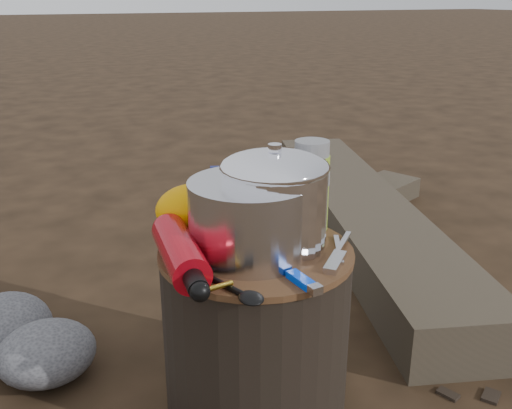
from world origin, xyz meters
name	(u,v)px	position (x,y,z in m)	size (l,w,h in m)	color
ground	(256,397)	(0.00, 0.00, 0.00)	(60.00, 60.00, 0.00)	black
stump	(256,327)	(0.00, 0.00, 0.19)	(0.41, 0.41, 0.38)	black
log_main	(361,215)	(0.78, 0.72, 0.08)	(0.31, 1.87, 0.16)	#3D3427
log_small	(335,212)	(0.76, 0.87, 0.04)	(0.20, 1.07, 0.09)	#3D3427
foil_windscreen	(251,218)	(-0.02, -0.01, 0.46)	(0.26, 0.26, 0.16)	silver
camping_pot	(274,202)	(0.03, -0.02, 0.49)	(0.22, 0.22, 0.22)	white
fuel_bottle	(180,252)	(-0.17, -0.02, 0.41)	(0.07, 0.31, 0.07)	#B10814
thermos	(311,186)	(0.16, 0.06, 0.48)	(0.08, 0.08, 0.20)	#93BB2D
travel_mug	(270,196)	(0.10, 0.14, 0.44)	(0.08, 0.08, 0.12)	black
stuff_sack	(192,209)	(-0.09, 0.15, 0.43)	(0.16, 0.13, 0.11)	#F29D00
food_pouch	(234,194)	(0.02, 0.17, 0.45)	(0.11, 0.02, 0.13)	navy
lighter	(301,280)	(0.01, -0.17, 0.39)	(0.02, 0.09, 0.02)	#003EF1
multitool	(335,262)	(0.11, -0.13, 0.38)	(0.03, 0.09, 0.01)	silver
pot_grabber	(339,248)	(0.16, -0.08, 0.38)	(0.04, 0.14, 0.01)	silver
spork	(221,283)	(-0.13, -0.12, 0.38)	(0.04, 0.17, 0.01)	black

